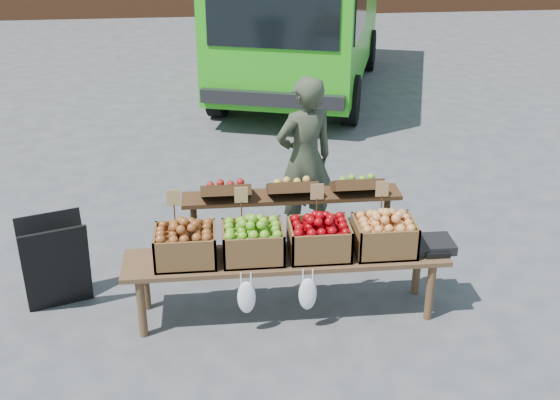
{
  "coord_description": "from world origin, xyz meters",
  "views": [
    {
      "loc": [
        0.21,
        -5.53,
        3.5
      ],
      "look_at": [
        0.77,
        0.01,
        0.85
      ],
      "focal_mm": 45.0,
      "sensor_mm": 36.0,
      "label": 1
    }
  ],
  "objects_px": {
    "crate_green_apples": "(384,236)",
    "crate_golden_apples": "(186,246)",
    "chalkboard_sign": "(56,263)",
    "crate_russet_pears": "(253,243)",
    "vendor": "(305,160)",
    "delivery_van": "(302,23)",
    "display_bench": "(286,285)",
    "back_table": "(292,221)",
    "crate_red_apples": "(319,240)",
    "weighing_scale": "(433,244)"
  },
  "relations": [
    {
      "from": "chalkboard_sign",
      "to": "weighing_scale",
      "type": "height_order",
      "value": "chalkboard_sign"
    },
    {
      "from": "vendor",
      "to": "delivery_van",
      "type": "bearing_deg",
      "value": -117.2
    },
    {
      "from": "chalkboard_sign",
      "to": "display_bench",
      "type": "height_order",
      "value": "chalkboard_sign"
    },
    {
      "from": "chalkboard_sign",
      "to": "crate_russet_pears",
      "type": "distance_m",
      "value": 1.74
    },
    {
      "from": "weighing_scale",
      "to": "display_bench",
      "type": "bearing_deg",
      "value": 180.0
    },
    {
      "from": "chalkboard_sign",
      "to": "crate_red_apples",
      "type": "bearing_deg",
      "value": -26.53
    },
    {
      "from": "chalkboard_sign",
      "to": "crate_red_apples",
      "type": "xyz_separation_m",
      "value": [
        2.23,
        -0.33,
        0.29
      ]
    },
    {
      "from": "crate_red_apples",
      "to": "back_table",
      "type": "bearing_deg",
      "value": 101.34
    },
    {
      "from": "back_table",
      "to": "crate_golden_apples",
      "type": "relative_size",
      "value": 4.2
    },
    {
      "from": "back_table",
      "to": "weighing_scale",
      "type": "bearing_deg",
      "value": -32.75
    },
    {
      "from": "display_bench",
      "to": "crate_russet_pears",
      "type": "height_order",
      "value": "crate_russet_pears"
    },
    {
      "from": "crate_red_apples",
      "to": "chalkboard_sign",
      "type": "bearing_deg",
      "value": 171.48
    },
    {
      "from": "delivery_van",
      "to": "vendor",
      "type": "xyz_separation_m",
      "value": [
        -0.66,
        -5.29,
        -0.29
      ]
    },
    {
      "from": "crate_russet_pears",
      "to": "weighing_scale",
      "type": "relative_size",
      "value": 1.47
    },
    {
      "from": "chalkboard_sign",
      "to": "crate_russet_pears",
      "type": "xyz_separation_m",
      "value": [
        1.68,
        -0.33,
        0.29
      ]
    },
    {
      "from": "back_table",
      "to": "crate_green_apples",
      "type": "height_order",
      "value": "back_table"
    },
    {
      "from": "delivery_van",
      "to": "chalkboard_sign",
      "type": "distance_m",
      "value": 7.02
    },
    {
      "from": "back_table",
      "to": "crate_russet_pears",
      "type": "height_order",
      "value": "back_table"
    },
    {
      "from": "display_bench",
      "to": "crate_green_apples",
      "type": "distance_m",
      "value": 0.93
    },
    {
      "from": "crate_green_apples",
      "to": "weighing_scale",
      "type": "bearing_deg",
      "value": 0.0
    },
    {
      "from": "crate_green_apples",
      "to": "crate_russet_pears",
      "type": "bearing_deg",
      "value": 180.0
    },
    {
      "from": "vendor",
      "to": "crate_russet_pears",
      "type": "xyz_separation_m",
      "value": [
        -0.61,
        -1.38,
        -0.15
      ]
    },
    {
      "from": "vendor",
      "to": "weighing_scale",
      "type": "xyz_separation_m",
      "value": [
        0.91,
        -1.38,
        -0.25
      ]
    },
    {
      "from": "delivery_van",
      "to": "crate_russet_pears",
      "type": "bearing_deg",
      "value": -83.79
    },
    {
      "from": "display_bench",
      "to": "crate_golden_apples",
      "type": "relative_size",
      "value": 5.4
    },
    {
      "from": "delivery_van",
      "to": "crate_green_apples",
      "type": "distance_m",
      "value": 6.68
    },
    {
      "from": "vendor",
      "to": "crate_golden_apples",
      "type": "relative_size",
      "value": 3.44
    },
    {
      "from": "crate_russet_pears",
      "to": "crate_red_apples",
      "type": "distance_m",
      "value": 0.55
    },
    {
      "from": "crate_golden_apples",
      "to": "crate_red_apples",
      "type": "height_order",
      "value": "same"
    },
    {
      "from": "delivery_van",
      "to": "weighing_scale",
      "type": "height_order",
      "value": "delivery_van"
    },
    {
      "from": "crate_golden_apples",
      "to": "weighing_scale",
      "type": "height_order",
      "value": "crate_golden_apples"
    },
    {
      "from": "crate_golden_apples",
      "to": "crate_red_apples",
      "type": "distance_m",
      "value": 1.1
    },
    {
      "from": "vendor",
      "to": "display_bench",
      "type": "relative_size",
      "value": 0.64
    },
    {
      "from": "display_bench",
      "to": "vendor",
      "type": "bearing_deg",
      "value": 76.23
    },
    {
      "from": "chalkboard_sign",
      "to": "crate_green_apples",
      "type": "xyz_separation_m",
      "value": [
        2.78,
        -0.33,
        0.29
      ]
    },
    {
      "from": "crate_green_apples",
      "to": "crate_golden_apples",
      "type": "bearing_deg",
      "value": 180.0
    },
    {
      "from": "crate_golden_apples",
      "to": "crate_russet_pears",
      "type": "relative_size",
      "value": 1.0
    },
    {
      "from": "crate_red_apples",
      "to": "crate_golden_apples",
      "type": "bearing_deg",
      "value": 180.0
    },
    {
      "from": "back_table",
      "to": "crate_green_apples",
      "type": "xyz_separation_m",
      "value": [
        0.69,
        -0.72,
        0.19
      ]
    },
    {
      "from": "display_bench",
      "to": "crate_green_apples",
      "type": "relative_size",
      "value": 5.4
    },
    {
      "from": "display_bench",
      "to": "crate_red_apples",
      "type": "relative_size",
      "value": 5.4
    },
    {
      "from": "back_table",
      "to": "display_bench",
      "type": "relative_size",
      "value": 0.78
    },
    {
      "from": "delivery_van",
      "to": "chalkboard_sign",
      "type": "bearing_deg",
      "value": -98.02
    },
    {
      "from": "display_bench",
      "to": "crate_golden_apples",
      "type": "distance_m",
      "value": 0.93
    },
    {
      "from": "chalkboard_sign",
      "to": "display_bench",
      "type": "distance_m",
      "value": 1.99
    },
    {
      "from": "crate_russet_pears",
      "to": "chalkboard_sign",
      "type": "bearing_deg",
      "value": 168.76
    },
    {
      "from": "display_bench",
      "to": "crate_green_apples",
      "type": "bearing_deg",
      "value": 0.0
    },
    {
      "from": "chalkboard_sign",
      "to": "crate_red_apples",
      "type": "relative_size",
      "value": 1.67
    },
    {
      "from": "chalkboard_sign",
      "to": "crate_golden_apples",
      "type": "bearing_deg",
      "value": -34.45
    },
    {
      "from": "delivery_van",
      "to": "crate_golden_apples",
      "type": "relative_size",
      "value": 10.29
    }
  ]
}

